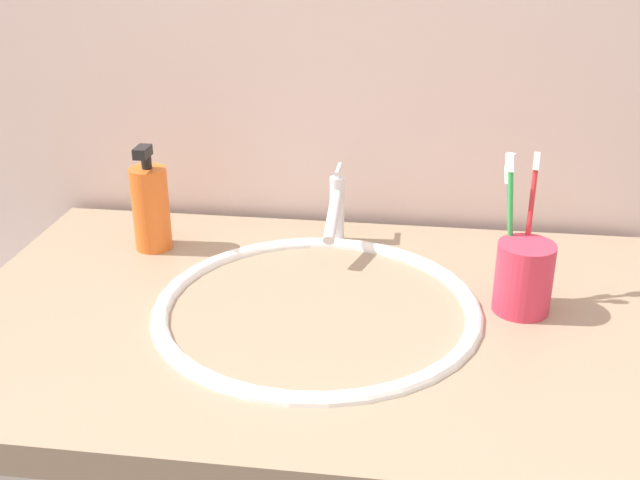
{
  "coord_description": "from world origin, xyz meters",
  "views": [
    {
      "loc": [
        0.12,
        -0.9,
        1.41
      ],
      "look_at": [
        -0.01,
        0.04,
        0.99
      ],
      "focal_mm": 42.85,
      "sensor_mm": 36.0,
      "label": 1
    }
  ],
  "objects_px": {
    "toothbrush_blue": "(510,226)",
    "toothbrush_red": "(530,219)",
    "faucet": "(336,210)",
    "soap_dispenser": "(151,207)",
    "toothbrush_cup": "(524,278)",
    "toothbrush_green": "(510,219)"
  },
  "relations": [
    {
      "from": "toothbrush_red",
      "to": "toothbrush_blue",
      "type": "relative_size",
      "value": 1.09
    },
    {
      "from": "faucet",
      "to": "toothbrush_blue",
      "type": "bearing_deg",
      "value": -30.12
    },
    {
      "from": "toothbrush_red",
      "to": "toothbrush_cup",
      "type": "bearing_deg",
      "value": -97.09
    },
    {
      "from": "toothbrush_green",
      "to": "toothbrush_blue",
      "type": "xyz_separation_m",
      "value": [
        0.0,
        0.0,
        -0.01
      ]
    },
    {
      "from": "toothbrush_cup",
      "to": "faucet",
      "type": "bearing_deg",
      "value": 147.0
    },
    {
      "from": "toothbrush_green",
      "to": "soap_dispenser",
      "type": "distance_m",
      "value": 0.55
    },
    {
      "from": "faucet",
      "to": "soap_dispenser",
      "type": "height_order",
      "value": "soap_dispenser"
    },
    {
      "from": "toothbrush_red",
      "to": "toothbrush_blue",
      "type": "distance_m",
      "value": 0.03
    },
    {
      "from": "faucet",
      "to": "toothbrush_red",
      "type": "bearing_deg",
      "value": -26.37
    },
    {
      "from": "faucet",
      "to": "soap_dispenser",
      "type": "bearing_deg",
      "value": -170.6
    },
    {
      "from": "faucet",
      "to": "toothbrush_green",
      "type": "bearing_deg",
      "value": -30.63
    },
    {
      "from": "toothbrush_cup",
      "to": "soap_dispenser",
      "type": "xyz_separation_m",
      "value": [
        -0.56,
        0.13,
        0.02
      ]
    },
    {
      "from": "faucet",
      "to": "toothbrush_blue",
      "type": "xyz_separation_m",
      "value": [
        0.25,
        -0.15,
        0.05
      ]
    },
    {
      "from": "toothbrush_cup",
      "to": "toothbrush_blue",
      "type": "xyz_separation_m",
      "value": [
        -0.02,
        0.03,
        0.06
      ]
    },
    {
      "from": "toothbrush_red",
      "to": "soap_dispenser",
      "type": "relative_size",
      "value": 1.17
    },
    {
      "from": "toothbrush_green",
      "to": "toothbrush_blue",
      "type": "relative_size",
      "value": 1.11
    },
    {
      "from": "faucet",
      "to": "toothbrush_green",
      "type": "distance_m",
      "value": 0.3
    },
    {
      "from": "toothbrush_blue",
      "to": "toothbrush_red",
      "type": "bearing_deg",
      "value": 18.87
    },
    {
      "from": "faucet",
      "to": "toothbrush_blue",
      "type": "height_order",
      "value": "toothbrush_blue"
    },
    {
      "from": "toothbrush_red",
      "to": "toothbrush_green",
      "type": "height_order",
      "value": "toothbrush_green"
    },
    {
      "from": "toothbrush_red",
      "to": "toothbrush_blue",
      "type": "height_order",
      "value": "toothbrush_red"
    },
    {
      "from": "toothbrush_blue",
      "to": "faucet",
      "type": "bearing_deg",
      "value": 149.88
    }
  ]
}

